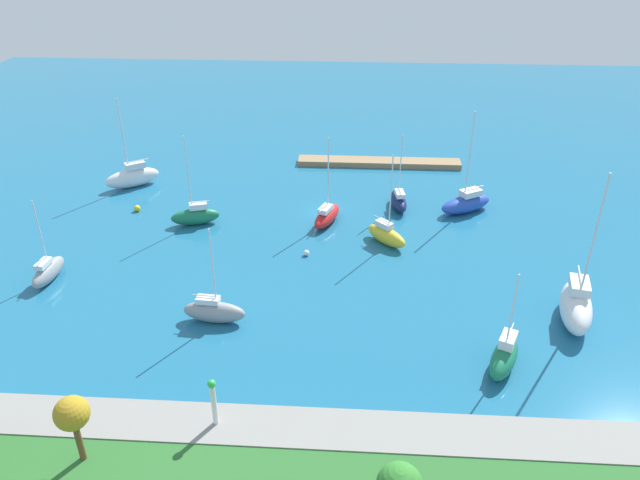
{
  "coord_description": "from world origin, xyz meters",
  "views": [
    {
      "loc": [
        -3.43,
        63.66,
        31.79
      ],
      "look_at": [
        0.0,
        9.16,
        1.5
      ],
      "focal_mm": 33.77,
      "sensor_mm": 36.0,
      "label": 1
    }
  ],
  "objects_px": {
    "sailboat_gray_outer_mooring": "(214,311)",
    "mooring_buoy_yellow": "(137,208)",
    "sailboat_red_far_north": "(327,216)",
    "harbor_beacon": "(213,399)",
    "sailboat_gray_far_south": "(48,271)",
    "sailboat_navy_inner_mooring": "(399,200)",
    "sailboat_white_center_basin": "(133,177)",
    "sailboat_blue_lone_south": "(466,203)",
    "sailboat_green_west_end": "(196,216)",
    "sailboat_white_near_pier": "(576,306)",
    "pier_dock": "(379,162)",
    "mooring_buoy_white": "(306,253)",
    "sailboat_green_lone_north": "(504,356)",
    "sailboat_yellow_mid_basin": "(386,235)",
    "park_tree_center": "(72,415)"
  },
  "relations": [
    {
      "from": "sailboat_gray_far_south",
      "to": "pier_dock",
      "type": "bearing_deg",
      "value": -41.29
    },
    {
      "from": "sailboat_blue_lone_south",
      "to": "sailboat_white_center_basin",
      "type": "xyz_separation_m",
      "value": [
        41.86,
        -4.76,
        0.21
      ]
    },
    {
      "from": "mooring_buoy_yellow",
      "to": "sailboat_red_far_north",
      "type": "bearing_deg",
      "value": 175.69
    },
    {
      "from": "harbor_beacon",
      "to": "sailboat_gray_outer_mooring",
      "type": "bearing_deg",
      "value": -76.89
    },
    {
      "from": "harbor_beacon",
      "to": "sailboat_white_center_basin",
      "type": "xyz_separation_m",
      "value": [
        19.79,
        -41.09,
        -2.16
      ]
    },
    {
      "from": "sailboat_gray_outer_mooring",
      "to": "mooring_buoy_yellow",
      "type": "height_order",
      "value": "sailboat_gray_outer_mooring"
    },
    {
      "from": "sailboat_navy_inner_mooring",
      "to": "sailboat_gray_far_south",
      "type": "bearing_deg",
      "value": 110.29
    },
    {
      "from": "harbor_beacon",
      "to": "mooring_buoy_white",
      "type": "xyz_separation_m",
      "value": [
        -4.04,
        -24.85,
        -3.21
      ]
    },
    {
      "from": "sailboat_gray_outer_mooring",
      "to": "sailboat_gray_far_south",
      "type": "relative_size",
      "value": 1.09
    },
    {
      "from": "pier_dock",
      "to": "sailboat_white_center_basin",
      "type": "xyz_separation_m",
      "value": [
        31.94,
        9.51,
        0.98
      ]
    },
    {
      "from": "sailboat_blue_lone_south",
      "to": "sailboat_red_far_north",
      "type": "distance_m",
      "value": 16.8
    },
    {
      "from": "park_tree_center",
      "to": "sailboat_green_lone_north",
      "type": "relative_size",
      "value": 0.56
    },
    {
      "from": "sailboat_white_near_pier",
      "to": "sailboat_green_lone_north",
      "type": "bearing_deg",
      "value": -35.75
    },
    {
      "from": "sailboat_red_far_north",
      "to": "sailboat_navy_inner_mooring",
      "type": "height_order",
      "value": "sailboat_red_far_north"
    },
    {
      "from": "harbor_beacon",
      "to": "sailboat_green_lone_north",
      "type": "bearing_deg",
      "value": -158.07
    },
    {
      "from": "sailboat_red_far_north",
      "to": "sailboat_yellow_mid_basin",
      "type": "height_order",
      "value": "sailboat_yellow_mid_basin"
    },
    {
      "from": "harbor_beacon",
      "to": "sailboat_navy_inner_mooring",
      "type": "height_order",
      "value": "sailboat_navy_inner_mooring"
    },
    {
      "from": "harbor_beacon",
      "to": "sailboat_navy_inner_mooring",
      "type": "relative_size",
      "value": 0.41
    },
    {
      "from": "sailboat_blue_lone_south",
      "to": "sailboat_gray_far_south",
      "type": "xyz_separation_m",
      "value": [
        42.54,
        17.77,
        -0.12
      ]
    },
    {
      "from": "sailboat_white_near_pier",
      "to": "sailboat_green_lone_north",
      "type": "distance_m",
      "value": 9.98
    },
    {
      "from": "sailboat_yellow_mid_basin",
      "to": "mooring_buoy_white",
      "type": "bearing_deg",
      "value": -113.17
    },
    {
      "from": "sailboat_navy_inner_mooring",
      "to": "sailboat_green_lone_north",
      "type": "xyz_separation_m",
      "value": [
        -6.73,
        28.42,
        0.19
      ]
    },
    {
      "from": "sailboat_yellow_mid_basin",
      "to": "sailboat_gray_far_south",
      "type": "bearing_deg",
      "value": -117.76
    },
    {
      "from": "sailboat_green_lone_north",
      "to": "sailboat_white_center_basin",
      "type": "distance_m",
      "value": 52.18
    },
    {
      "from": "sailboat_gray_far_south",
      "to": "sailboat_white_near_pier",
      "type": "bearing_deg",
      "value": -89.85
    },
    {
      "from": "sailboat_red_far_north",
      "to": "sailboat_green_lone_north",
      "type": "relative_size",
      "value": 1.14
    },
    {
      "from": "park_tree_center",
      "to": "sailboat_white_center_basin",
      "type": "bearing_deg",
      "value": -74.84
    },
    {
      "from": "sailboat_red_far_north",
      "to": "harbor_beacon",
      "type": "bearing_deg",
      "value": -170.28
    },
    {
      "from": "sailboat_navy_inner_mooring",
      "to": "mooring_buoy_yellow",
      "type": "bearing_deg",
      "value": 87.7
    },
    {
      "from": "sailboat_white_center_basin",
      "to": "sailboat_navy_inner_mooring",
      "type": "bearing_deg",
      "value": 138.13
    },
    {
      "from": "harbor_beacon",
      "to": "sailboat_green_lone_north",
      "type": "height_order",
      "value": "sailboat_green_lone_north"
    },
    {
      "from": "sailboat_green_west_end",
      "to": "sailboat_navy_inner_mooring",
      "type": "relative_size",
      "value": 1.16
    },
    {
      "from": "sailboat_green_lone_north",
      "to": "sailboat_gray_outer_mooring",
      "type": "bearing_deg",
      "value": -76.33
    },
    {
      "from": "sailboat_green_west_end",
      "to": "pier_dock",
      "type": "bearing_deg",
      "value": -154.06
    },
    {
      "from": "harbor_beacon",
      "to": "sailboat_green_west_end",
      "type": "height_order",
      "value": "sailboat_green_west_end"
    },
    {
      "from": "sailboat_red_far_north",
      "to": "sailboat_gray_far_south",
      "type": "relative_size",
      "value": 1.2
    },
    {
      "from": "pier_dock",
      "to": "sailboat_white_center_basin",
      "type": "distance_m",
      "value": 33.34
    },
    {
      "from": "pier_dock",
      "to": "harbor_beacon",
      "type": "xyz_separation_m",
      "value": [
        12.15,
        50.6,
        3.14
      ]
    },
    {
      "from": "sailboat_green_lone_north",
      "to": "sailboat_red_far_north",
      "type": "bearing_deg",
      "value": -123.07
    },
    {
      "from": "sailboat_gray_outer_mooring",
      "to": "sailboat_white_center_basin",
      "type": "distance_m",
      "value": 32.69
    },
    {
      "from": "sailboat_white_center_basin",
      "to": "mooring_buoy_white",
      "type": "distance_m",
      "value": 28.86
    },
    {
      "from": "sailboat_gray_far_south",
      "to": "sailboat_green_west_end",
      "type": "bearing_deg",
      "value": -37.89
    },
    {
      "from": "sailboat_gray_outer_mooring",
      "to": "mooring_buoy_yellow",
      "type": "relative_size",
      "value": 12.15
    },
    {
      "from": "sailboat_gray_outer_mooring",
      "to": "sailboat_navy_inner_mooring",
      "type": "height_order",
      "value": "sailboat_gray_outer_mooring"
    },
    {
      "from": "sailboat_green_west_end",
      "to": "sailboat_blue_lone_south",
      "type": "height_order",
      "value": "sailboat_blue_lone_south"
    },
    {
      "from": "mooring_buoy_yellow",
      "to": "mooring_buoy_white",
      "type": "relative_size",
      "value": 1.24
    },
    {
      "from": "sailboat_gray_outer_mooring",
      "to": "sailboat_yellow_mid_basin",
      "type": "bearing_deg",
      "value": 48.22
    },
    {
      "from": "harbor_beacon",
      "to": "sailboat_white_center_basin",
      "type": "distance_m",
      "value": 45.66
    },
    {
      "from": "mooring_buoy_yellow",
      "to": "sailboat_navy_inner_mooring",
      "type": "bearing_deg",
      "value": -174.79
    },
    {
      "from": "pier_dock",
      "to": "mooring_buoy_yellow",
      "type": "height_order",
      "value": "mooring_buoy_yellow"
    }
  ]
}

